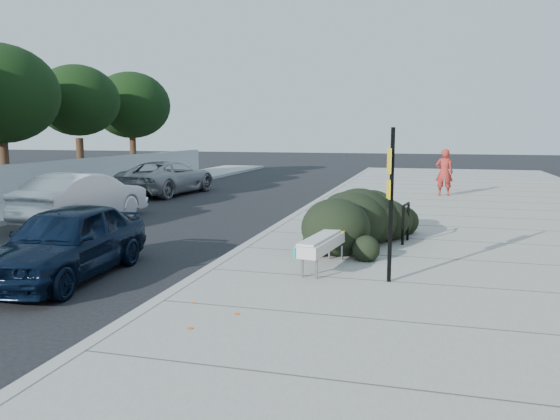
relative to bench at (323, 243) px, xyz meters
The scene contains 15 objects.
ground 2.28m from the bench, 163.33° to the right, with size 120.00×120.00×0.00m, color black.
sidewalk_near 5.63m from the bench, 51.30° to the left, with size 11.20×50.00×0.15m, color gray.
curb_near 4.88m from the bench, 115.63° to the left, with size 0.22×50.00×0.17m, color #9E9E99.
curb_far 11.02m from the bench, 156.59° to the left, with size 0.22×50.00×0.17m, color #9E9E99.
tree_far_d 17.20m from the bench, 150.17° to the left, with size 4.60×4.60×6.16m.
tree_far_e 20.11m from the bench, 137.51° to the left, with size 4.00×4.00×5.90m.
tree_far_f 23.73m from the bench, 128.47° to the left, with size 4.40×4.40×6.07m.
bench is the anchor object (origin of this frame).
bike_rack 3.20m from the bench, 63.98° to the left, with size 0.15×0.63×0.93m.
sign_post 1.73m from the bench, 26.77° to the right, with size 0.13×0.30×2.64m.
hedge 2.69m from the bench, 78.70° to the left, with size 1.87×3.73×1.40m, color black.
sedan_navy 4.80m from the bench, 163.23° to the right, with size 1.63×4.05×1.38m, color black.
wagon_silver 9.12m from the bench, 152.59° to the left, with size 1.59×4.56×1.50m, color silver.
suv_silver 14.84m from the bench, 127.86° to the left, with size 2.40×5.20×1.45m, color gray.
pedestrian 13.17m from the bench, 78.99° to the left, with size 0.69×0.45×1.88m, color #A02923.
Camera 1 is at (3.93, -9.33, 2.72)m, focal length 35.00 mm.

